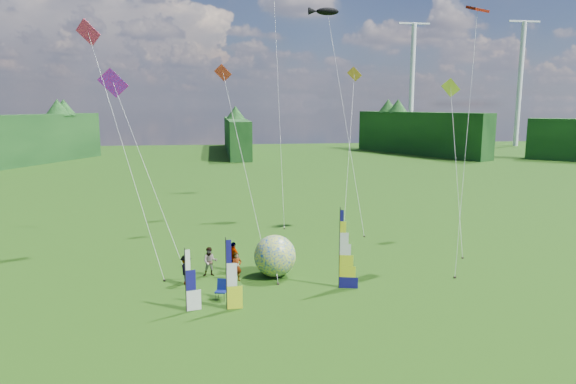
{
  "coord_description": "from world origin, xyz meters",
  "views": [
    {
      "loc": [
        -5.11,
        -23.87,
        10.34
      ],
      "look_at": [
        -1.0,
        4.0,
        5.5
      ],
      "focal_mm": 32.0,
      "sensor_mm": 36.0,
      "label": 1
    }
  ],
  "objects": [
    {
      "name": "kite_rainbow_delta",
      "position": [
        -9.66,
        12.05,
        6.82
      ],
      "size": [
        8.98,
        10.85,
        13.63
      ],
      "primitive_type": null,
      "rotation": [
        0.0,
        0.0,
        0.05
      ],
      "color": "red",
      "rests_on": "ground"
    },
    {
      "name": "small_kite_yellow",
      "position": [
        12.76,
        11.72,
        6.46
      ],
      "size": [
        6.78,
        11.6,
        12.92
      ],
      "primitive_type": null,
      "rotation": [
        0.0,
        0.0,
        -0.16
      ],
      "color": "yellow",
      "rests_on": "ground"
    },
    {
      "name": "side_banner_left",
      "position": [
        -4.58,
        1.06,
        1.83
      ],
      "size": [
        1.02,
        0.13,
        3.67
      ],
      "primitive_type": null,
      "rotation": [
        0.0,
        0.0,
        0.03
      ],
      "color": "yellow",
      "rests_on": "ground"
    },
    {
      "name": "camp_chair",
      "position": [
        -4.84,
        2.46,
        0.54
      ],
      "size": [
        0.79,
        0.79,
        1.09
      ],
      "primitive_type": null,
      "rotation": [
        0.0,
        0.0,
        -0.31
      ],
      "color": "#09124D",
      "rests_on": "ground"
    },
    {
      "name": "small_kite_red",
      "position": [
        -2.87,
        16.5,
        7.08
      ],
      "size": [
        5.88,
        11.34,
        14.17
      ],
      "primitive_type": null,
      "rotation": [
        0.0,
        0.0,
        -0.09
      ],
      "color": "red",
      "rests_on": "ground"
    },
    {
      "name": "small_kite_orange",
      "position": [
        6.53,
        18.95,
        7.1
      ],
      "size": [
        8.13,
        11.47,
        14.19
      ],
      "primitive_type": null,
      "rotation": [
        0.0,
        0.0,
        -0.32
      ],
      "color": "orange",
      "rests_on": "ground"
    },
    {
      "name": "feather_banner_main",
      "position": [
        1.83,
        3.29,
        2.27
      ],
      "size": [
        1.22,
        0.41,
        4.54
      ],
      "primitive_type": null,
      "rotation": [
        0.0,
        0.0,
        -0.25
      ],
      "color": "navy",
      "rests_on": "ground"
    },
    {
      "name": "spectator_c",
      "position": [
        -6.81,
        5.22,
        0.87
      ],
      "size": [
        0.46,
        1.14,
        1.74
      ],
      "primitive_type": "imported",
      "rotation": [
        0.0,
        0.0,
        1.61
      ],
      "color": "#66594C",
      "rests_on": "ground"
    },
    {
      "name": "turbine_right",
      "position": [
        45.0,
        102.0,
        15.0
      ],
      "size": [
        8.0,
        1.2,
        30.0
      ],
      "primitive_type": null,
      "color": "silver",
      "rests_on": "ground"
    },
    {
      "name": "kite_parafoil",
      "position": [
        11.05,
        7.07,
        9.21
      ],
      "size": [
        10.21,
        11.71,
        18.41
      ],
      "primitive_type": null,
      "rotation": [
        0.0,
        0.0,
        0.36
      ],
      "color": "red",
      "rests_on": "ground"
    },
    {
      "name": "ground",
      "position": [
        0.0,
        0.0,
        0.0
      ],
      "size": [
        220.0,
        220.0,
        0.0
      ],
      "primitive_type": "plane",
      "color": "#325E12",
      "rests_on": "ground"
    },
    {
      "name": "spectator_b",
      "position": [
        -5.43,
        6.45,
        0.9
      ],
      "size": [
        0.88,
        0.43,
        1.8
      ],
      "primitive_type": "imported",
      "rotation": [
        0.0,
        0.0,
        0.0
      ],
      "color": "#66594C",
      "rests_on": "ground"
    },
    {
      "name": "bol_inflatable",
      "position": [
        -1.53,
        5.84,
        1.27
      ],
      "size": [
        3.07,
        3.07,
        2.55
      ],
      "primitive_type": "sphere",
      "rotation": [
        0.0,
        0.0,
        0.23
      ],
      "color": "#002F99",
      "rests_on": "ground"
    },
    {
      "name": "small_kite_green",
      "position": [
        0.98,
        23.29,
        11.28
      ],
      "size": [
        6.98,
        14.13,
        22.57
      ],
      "primitive_type": null,
      "rotation": [
        0.0,
        0.0,
        -0.3
      ],
      "color": "#1BA40B",
      "rests_on": "ground"
    },
    {
      "name": "spectator_d",
      "position": [
        -3.97,
        7.22,
        0.93
      ],
      "size": [
        1.0,
        1.14,
        1.85
      ],
      "primitive_type": "imported",
      "rotation": [
        0.0,
        0.0,
        2.21
      ],
      "color": "#66594C",
      "rests_on": "ground"
    },
    {
      "name": "treeline_ring",
      "position": [
        0.0,
        0.0,
        4.0
      ],
      "size": [
        210.0,
        210.0,
        8.0
      ],
      "primitive_type": null,
      "color": "#22581E",
      "rests_on": "ground"
    },
    {
      "name": "side_banner_far",
      "position": [
        -6.61,
        1.11,
        1.61
      ],
      "size": [
        0.96,
        0.3,
        3.22
      ],
      "primitive_type": null,
      "rotation": [
        0.0,
        0.0,
        0.21
      ],
      "color": "white",
      "rests_on": "ground"
    },
    {
      "name": "spectator_a",
      "position": [
        -3.87,
        5.25,
        0.88
      ],
      "size": [
        0.76,
        0.65,
        1.76
      ],
      "primitive_type": "imported",
      "rotation": [
        0.0,
        0.0,
        0.43
      ],
      "color": "#66594C",
      "rests_on": "ground"
    },
    {
      "name": "kite_whale",
      "position": [
        6.4,
        20.46,
        10.3
      ],
      "size": [
        3.77,
        15.69,
        20.6
      ],
      "primitive_type": null,
      "rotation": [
        0.0,
        0.0,
        0.04
      ],
      "color": "black",
      "rests_on": "ground"
    },
    {
      "name": "small_kite_pink",
      "position": [
        -10.45,
        8.69,
        8.13
      ],
      "size": [
        9.91,
        10.5,
        16.26
      ],
      "primitive_type": null,
      "rotation": [
        0.0,
        0.0,
        -0.34
      ],
      "color": "#FF2C5F",
      "rests_on": "ground"
    },
    {
      "name": "turbine_left",
      "position": [
        70.0,
        95.0,
        15.0
      ],
      "size": [
        8.0,
        1.2,
        30.0
      ],
      "primitive_type": null,
      "color": "silver",
      "rests_on": "ground"
    }
  ]
}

